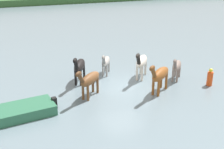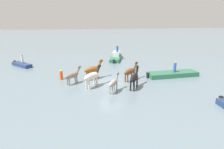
{
  "view_description": "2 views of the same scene",
  "coord_description": "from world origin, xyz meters",
  "px_view_note": "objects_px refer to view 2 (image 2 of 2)",
  "views": [
    {
      "loc": [
        -7.16,
        -14.92,
        7.16
      ],
      "look_at": [
        -0.63,
        0.07,
        0.95
      ],
      "focal_mm": 46.03,
      "sensor_mm": 36.0,
      "label": 1
    },
    {
      "loc": [
        2.34,
        19.13,
        6.85
      ],
      "look_at": [
        -0.25,
        -0.38,
        0.81
      ],
      "focal_mm": 30.81,
      "sensor_mm": 36.0,
      "label": 2
    }
  ],
  "objects_px": {
    "person_boatman_standing": "(22,58)",
    "horse_dun_straggler": "(93,69)",
    "person_watcher_seated": "(117,49)",
    "buoy_channel_marker": "(61,75)",
    "horse_mid_herd": "(134,78)",
    "horse_pinto_flank": "(92,76)",
    "horse_lead": "(73,75)",
    "boat_tender_starboard": "(116,57)",
    "horse_chestnut_trailing": "(130,71)",
    "horse_dark_mare": "(114,83)",
    "boat_motor_center": "(22,65)",
    "boat_skiff_near": "(172,75)",
    "person_spotter_bow": "(175,67)"
  },
  "relations": [
    {
      "from": "person_boatman_standing",
      "to": "person_watcher_seated",
      "type": "bearing_deg",
      "value": -169.92
    },
    {
      "from": "boat_tender_starboard",
      "to": "boat_skiff_near",
      "type": "bearing_deg",
      "value": -137.4
    },
    {
      "from": "boat_motor_center",
      "to": "buoy_channel_marker",
      "type": "relative_size",
      "value": 2.91
    },
    {
      "from": "horse_dark_mare",
      "to": "boat_motor_center",
      "type": "height_order",
      "value": "horse_dark_mare"
    },
    {
      "from": "horse_dun_straggler",
      "to": "person_watcher_seated",
      "type": "bearing_deg",
      "value": 30.35
    },
    {
      "from": "horse_pinto_flank",
      "to": "person_spotter_bow",
      "type": "xyz_separation_m",
      "value": [
        -9.66,
        -2.3,
        0.03
      ]
    },
    {
      "from": "horse_pinto_flank",
      "to": "person_spotter_bow",
      "type": "distance_m",
      "value": 9.93
    },
    {
      "from": "horse_dun_straggler",
      "to": "person_spotter_bow",
      "type": "bearing_deg",
      "value": -37.2
    },
    {
      "from": "boat_motor_center",
      "to": "buoy_channel_marker",
      "type": "height_order",
      "value": "buoy_channel_marker"
    },
    {
      "from": "boat_tender_starboard",
      "to": "boat_motor_center",
      "type": "xyz_separation_m",
      "value": [
        13.88,
        2.66,
        -0.17
      ]
    },
    {
      "from": "horse_mid_herd",
      "to": "boat_motor_center",
      "type": "height_order",
      "value": "horse_mid_herd"
    },
    {
      "from": "horse_pinto_flank",
      "to": "person_watcher_seated",
      "type": "xyz_separation_m",
      "value": [
        -4.45,
        -12.2,
        0.61
      ]
    },
    {
      "from": "horse_chestnut_trailing",
      "to": "horse_mid_herd",
      "type": "xyz_separation_m",
      "value": [
        0.14,
        2.35,
        0.05
      ]
    },
    {
      "from": "boat_skiff_near",
      "to": "boat_tender_starboard",
      "type": "relative_size",
      "value": 1.13
    },
    {
      "from": "horse_lead",
      "to": "boat_motor_center",
      "type": "height_order",
      "value": "horse_lead"
    },
    {
      "from": "boat_skiff_near",
      "to": "boat_motor_center",
      "type": "xyz_separation_m",
      "value": [
        19.07,
        -7.27,
        -0.03
      ]
    },
    {
      "from": "horse_dark_mare",
      "to": "boat_skiff_near",
      "type": "bearing_deg",
      "value": -31.21
    },
    {
      "from": "buoy_channel_marker",
      "to": "horse_pinto_flank",
      "type": "bearing_deg",
      "value": 139.3
    },
    {
      "from": "horse_pinto_flank",
      "to": "boat_skiff_near",
      "type": "height_order",
      "value": "horse_pinto_flank"
    },
    {
      "from": "buoy_channel_marker",
      "to": "horse_chestnut_trailing",
      "type": "bearing_deg",
      "value": 169.17
    },
    {
      "from": "person_watcher_seated",
      "to": "horse_mid_herd",
      "type": "bearing_deg",
      "value": 88.24
    },
    {
      "from": "horse_dark_mare",
      "to": "horse_mid_herd",
      "type": "relative_size",
      "value": 0.81
    },
    {
      "from": "horse_dark_mare",
      "to": "horse_pinto_flank",
      "type": "distance_m",
      "value": 2.51
    },
    {
      "from": "buoy_channel_marker",
      "to": "horse_mid_herd",
      "type": "bearing_deg",
      "value": 152.9
    },
    {
      "from": "horse_mid_herd",
      "to": "horse_dark_mare",
      "type": "bearing_deg",
      "value": 136.36
    },
    {
      "from": "horse_dun_straggler",
      "to": "boat_tender_starboard",
      "type": "relative_size",
      "value": 0.43
    },
    {
      "from": "horse_mid_herd",
      "to": "person_boatman_standing",
      "type": "bearing_deg",
      "value": 79.9
    },
    {
      "from": "horse_dark_mare",
      "to": "horse_dun_straggler",
      "type": "bearing_deg",
      "value": 54.09
    },
    {
      "from": "horse_dark_mare",
      "to": "horse_mid_herd",
      "type": "distance_m",
      "value": 2.25
    },
    {
      "from": "horse_dark_mare",
      "to": "horse_dun_straggler",
      "type": "xyz_separation_m",
      "value": [
        1.76,
        -4.14,
        0.21
      ]
    },
    {
      "from": "person_watcher_seated",
      "to": "boat_tender_starboard",
      "type": "bearing_deg",
      "value": -24.7
    },
    {
      "from": "boat_skiff_near",
      "to": "person_watcher_seated",
      "type": "xyz_separation_m",
      "value": [
        5.0,
        -9.85,
        1.57
      ]
    },
    {
      "from": "horse_lead",
      "to": "boat_tender_starboard",
      "type": "xyz_separation_m",
      "value": [
        -6.25,
        -11.06,
        -0.63
      ]
    },
    {
      "from": "person_boatman_standing",
      "to": "horse_dun_straggler",
      "type": "bearing_deg",
      "value": 143.33
    },
    {
      "from": "horse_dun_straggler",
      "to": "horse_pinto_flank",
      "type": "height_order",
      "value": "horse_pinto_flank"
    },
    {
      "from": "horse_dun_straggler",
      "to": "buoy_channel_marker",
      "type": "bearing_deg",
      "value": 138.54
    },
    {
      "from": "horse_mid_herd",
      "to": "buoy_channel_marker",
      "type": "relative_size",
      "value": 2.18
    },
    {
      "from": "horse_chestnut_trailing",
      "to": "horse_lead",
      "type": "height_order",
      "value": "horse_chestnut_trailing"
    },
    {
      "from": "horse_dun_straggler",
      "to": "person_boatman_standing",
      "type": "height_order",
      "value": "horse_dun_straggler"
    },
    {
      "from": "horse_chestnut_trailing",
      "to": "horse_pinto_flank",
      "type": "bearing_deg",
      "value": 157.44
    },
    {
      "from": "horse_lead",
      "to": "boat_tender_starboard",
      "type": "height_order",
      "value": "horse_lead"
    },
    {
      "from": "horse_dark_mare",
      "to": "horse_pinto_flank",
      "type": "xyz_separation_m",
      "value": [
        1.92,
        -1.6,
        0.22
      ]
    },
    {
      "from": "boat_motor_center",
      "to": "person_watcher_seated",
      "type": "relative_size",
      "value": 2.79
    },
    {
      "from": "horse_dun_straggler",
      "to": "boat_skiff_near",
      "type": "distance_m",
      "value": 9.34
    },
    {
      "from": "horse_dark_mare",
      "to": "boat_tender_starboard",
      "type": "height_order",
      "value": "horse_dark_mare"
    },
    {
      "from": "boat_tender_starboard",
      "to": "person_boatman_standing",
      "type": "bearing_deg",
      "value": 115.58
    },
    {
      "from": "boat_motor_center",
      "to": "horse_dun_straggler",
      "type": "bearing_deg",
      "value": 7.83
    },
    {
      "from": "horse_pinto_flank",
      "to": "boat_tender_starboard",
      "type": "height_order",
      "value": "horse_pinto_flank"
    },
    {
      "from": "horse_dun_straggler",
      "to": "person_boatman_standing",
      "type": "relative_size",
      "value": 2.01
    },
    {
      "from": "horse_mid_herd",
      "to": "horse_lead",
      "type": "bearing_deg",
      "value": 98.67
    }
  ]
}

